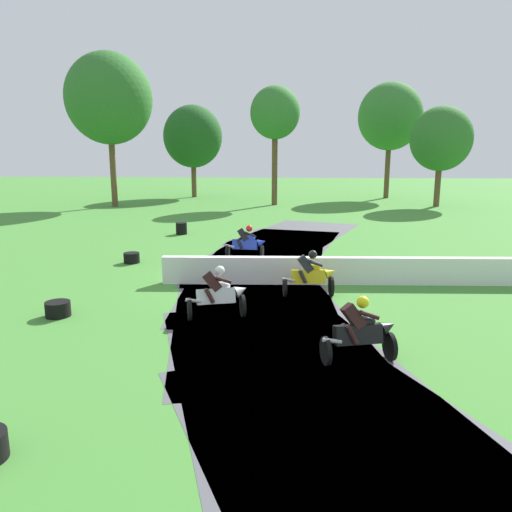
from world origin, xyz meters
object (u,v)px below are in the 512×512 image
tire_stack_near (181,228)px  tire_stack_mid_a (132,258)px  motorcycle_lead_blue (247,243)px  motorcycle_trailing_white (219,293)px  motorcycle_fourth_black (361,331)px  motorcycle_chase_yellow (311,274)px  tire_stack_mid_b (58,309)px

tire_stack_near → tire_stack_mid_a: (-0.60, -6.65, -0.10)m
motorcycle_lead_blue → motorcycle_trailing_white: (-0.22, -7.12, 0.00)m
motorcycle_fourth_black → tire_stack_near: motorcycle_fourth_black is taller
tire_stack_near → tire_stack_mid_a: size_ratio=0.98×
motorcycle_chase_yellow → motorcycle_fourth_black: bearing=-80.2°
motorcycle_chase_yellow → motorcycle_fourth_black: size_ratio=1.00×
motorcycle_chase_yellow → motorcycle_fourth_black: motorcycle_chase_yellow is taller
motorcycle_chase_yellow → motorcycle_fourth_black: (0.81, -4.69, -0.01)m
motorcycle_lead_blue → motorcycle_trailing_white: bearing=-91.8°
motorcycle_lead_blue → tire_stack_mid_a: 4.55m
motorcycle_lead_blue → motorcycle_fourth_black: bearing=-72.3°
motorcycle_chase_yellow → tire_stack_mid_b: motorcycle_chase_yellow is taller
motorcycle_fourth_black → tire_stack_mid_a: size_ratio=2.75×
tire_stack_mid_b → tire_stack_near: bearing=87.1°
motorcycle_lead_blue → motorcycle_chase_yellow: (2.29, -5.01, 0.02)m
tire_stack_mid_a → motorcycle_lead_blue: bearing=12.5°
tire_stack_mid_a → tire_stack_mid_b: 6.33m
motorcycle_fourth_black → motorcycle_trailing_white: bearing=142.1°
motorcycle_lead_blue → tire_stack_mid_b: motorcycle_lead_blue is taller
motorcycle_lead_blue → motorcycle_fourth_black: 10.19m
motorcycle_fourth_black → motorcycle_chase_yellow: bearing=99.8°
motorcycle_lead_blue → motorcycle_trailing_white: size_ratio=1.02×
tire_stack_mid_b → tire_stack_mid_a: bearing=89.4°
motorcycle_lead_blue → tire_stack_mid_a: motorcycle_lead_blue is taller
tire_stack_near → tire_stack_mid_a: 6.68m
motorcycle_fourth_black → tire_stack_mid_a: bearing=130.8°
motorcycle_lead_blue → tire_stack_mid_b: (-4.49, -7.31, -0.44)m
motorcycle_chase_yellow → tire_stack_near: (-6.11, 10.68, -0.36)m
motorcycle_chase_yellow → tire_stack_mid_b: size_ratio=2.56×
motorcycle_fourth_black → tire_stack_near: (-6.92, 15.37, -0.35)m
tire_stack_mid_a → tire_stack_near: bearing=84.8°
motorcycle_chase_yellow → tire_stack_near: 12.31m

